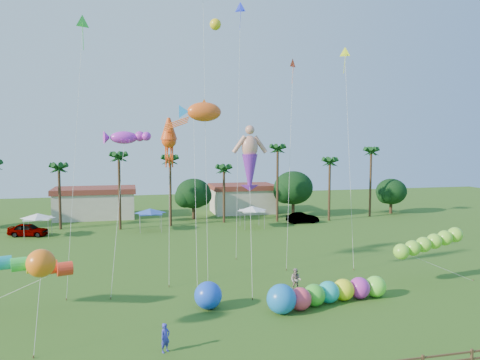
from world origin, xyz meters
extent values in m
plane|color=#285116|center=(0.00, 0.00, 0.00)|extent=(160.00, 160.00, 0.00)
cylinder|color=#3A2819|center=(-18.00, 41.00, 4.25)|extent=(0.36, 0.36, 8.50)
cylinder|color=#3A2819|center=(-10.00, 39.00, 5.00)|extent=(0.36, 0.36, 10.00)
cylinder|color=#3A2819|center=(-3.00, 40.00, 4.75)|extent=(0.36, 0.36, 9.50)
cylinder|color=#3A2819|center=(5.00, 41.00, 4.00)|extent=(0.36, 0.36, 8.00)
cylinder|color=#3A2819|center=(13.00, 40.00, 5.50)|extent=(0.36, 0.36, 11.00)
cylinder|color=#3A2819|center=(21.00, 39.00, 4.50)|extent=(0.36, 0.36, 9.00)
cylinder|color=#3A2819|center=(29.00, 41.00, 5.25)|extent=(0.36, 0.36, 10.50)
sphere|color=#113814|center=(1.00, 45.00, 4.03)|extent=(5.46, 5.46, 5.46)
sphere|color=#113814|center=(17.00, 44.00, 4.65)|extent=(6.30, 6.30, 6.30)
sphere|color=#113814|center=(34.00, 43.00, 3.72)|extent=(5.04, 5.04, 5.04)
cube|color=beige|center=(-14.00, 50.00, 2.00)|extent=(12.00, 7.00, 4.00)
cube|color=beige|center=(10.00, 50.00, 2.00)|extent=(10.00, 7.00, 4.00)
pyramid|color=white|center=(-20.00, 36.00, 2.75)|extent=(3.00, 3.00, 0.60)
pyramid|color=blue|center=(-6.00, 37.00, 2.75)|extent=(3.00, 3.00, 0.60)
pyramid|color=white|center=(8.00, 36.00, 2.75)|extent=(3.00, 3.00, 0.60)
cube|color=brown|center=(9.00, -6.00, 0.50)|extent=(0.12, 0.12, 1.00)
imported|color=#4C4C54|center=(-21.38, 36.98, 0.83)|extent=(5.22, 3.12, 1.66)
imported|color=#4C4C54|center=(16.23, 37.82, 0.77)|extent=(4.70, 1.65, 1.55)
imported|color=#3334B4|center=(-6.92, -0.32, 0.85)|extent=(0.74, 0.68, 1.69)
imported|color=gray|center=(4.23, 8.26, 0.93)|extent=(1.15, 1.13, 1.87)
sphere|color=#E73C57|center=(3.05, 4.18, 0.83)|extent=(1.65, 1.65, 1.65)
sphere|color=green|center=(4.35, 4.70, 0.83)|extent=(1.65, 1.65, 1.65)
sphere|color=#19ACB4|center=(5.67, 5.11, 0.83)|extent=(1.65, 1.65, 1.65)
sphere|color=#ECFF1A|center=(7.02, 5.36, 0.83)|extent=(1.65, 1.65, 1.65)
sphere|color=#C12DB2|center=(8.41, 5.47, 0.83)|extent=(1.65, 1.65, 1.65)
sphere|color=#6DFC38|center=(9.81, 5.51, 0.83)|extent=(1.65, 1.65, 1.65)
sphere|color=blue|center=(1.53, 3.84, 1.06)|extent=(2.51, 2.51, 2.11)
sphere|color=blue|center=(-3.35, 5.96, 1.01)|extent=(2.01, 2.01, 2.01)
cylinder|color=#F8351B|center=(-15.08, 7.38, 3.24)|extent=(7.28, 1.68, 0.98)
cylinder|color=silver|center=(-16.82, 8.10, 1.62)|extent=(7.11, 1.45, 3.26)
ellipsoid|color=#83E533|center=(13.36, 7.63, 2.90)|extent=(7.12, 3.76, 1.55)
cylinder|color=silver|center=(16.81, 7.46, 1.45)|extent=(6.91, 0.36, 2.92)
cylinder|color=brown|center=(20.26, 7.30, 0.08)|extent=(0.08, 0.08, 0.16)
sphere|color=orange|center=(-13.90, 2.22, 5.01)|extent=(2.14, 2.14, 1.66)
cylinder|color=silver|center=(-14.04, 1.42, 2.50)|extent=(0.31, 1.62, 5.01)
cylinder|color=brown|center=(-14.19, 0.62, 0.08)|extent=(0.08, 0.08, 0.16)
cylinder|color=silver|center=(0.69, 9.07, 5.17)|extent=(0.86, 4.08, 10.35)
cylinder|color=brown|center=(0.27, 7.05, 0.08)|extent=(0.08, 0.08, 0.16)
ellipsoid|color=#EB571A|center=(-2.20, 14.27, 14.70)|extent=(4.74, 3.19, 1.88)
cylinder|color=silver|center=(-2.96, 11.51, 7.35)|extent=(1.55, 5.55, 14.71)
cylinder|color=brown|center=(-3.72, 8.75, 0.08)|extent=(0.08, 0.08, 0.16)
cylinder|color=silver|center=(-2.12, 14.24, 13.00)|extent=(0.69, 5.87, 26.01)
cylinder|color=brown|center=(-2.45, 11.31, 0.08)|extent=(0.08, 0.08, 0.16)
cone|color=#ED4913|center=(-5.17, 15.89, 12.19)|extent=(1.89, 1.89, 4.29)
cylinder|color=silver|center=(-5.42, 13.81, 6.09)|extent=(0.53, 4.18, 12.19)
cylinder|color=brown|center=(-5.68, 11.74, 0.08)|extent=(0.08, 0.08, 0.16)
ellipsoid|color=#C22AD2|center=(-9.09, 13.96, 12.44)|extent=(4.37, 3.25, 1.52)
cylinder|color=silver|center=(-9.70, 11.85, 6.22)|extent=(1.25, 4.24, 12.45)
cylinder|color=brown|center=(-10.31, 9.75, 0.08)|extent=(0.08, 0.08, 0.16)
cone|color=#EE3C1A|center=(7.22, 17.68, 19.73)|extent=(1.06, 0.85, 1.13)
cylinder|color=silver|center=(6.36, 15.95, 9.86)|extent=(1.75, 3.50, 19.73)
cylinder|color=brown|center=(5.50, 14.22, 0.08)|extent=(0.08, 0.08, 0.16)
cone|color=#E6FF1A|center=(12.30, 16.70, 20.83)|extent=(1.13, 0.88, 1.20)
cylinder|color=silver|center=(12.01, 14.75, 10.42)|extent=(0.61, 3.93, 20.84)
cylinder|color=brown|center=(11.72, 12.80, 0.08)|extent=(0.08, 0.08, 0.16)
cone|color=#34DF3D|center=(-12.25, 15.10, 21.96)|extent=(1.30, 0.89, 1.34)
cylinder|color=silver|center=(-12.93, 12.71, 10.98)|extent=(1.38, 4.80, 21.97)
cylinder|color=brown|center=(-13.60, 10.32, 0.08)|extent=(0.08, 0.08, 0.16)
cone|color=#1B2CF4|center=(3.23, 23.33, 26.33)|extent=(1.35, 0.89, 1.37)
cylinder|color=silver|center=(2.53, 21.35, 13.17)|extent=(1.43, 4.00, 26.33)
cylinder|color=brown|center=(1.83, 19.36, 0.08)|extent=(0.08, 0.08, 0.16)
camera|label=1|loc=(-8.82, -26.67, 12.17)|focal=35.00mm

